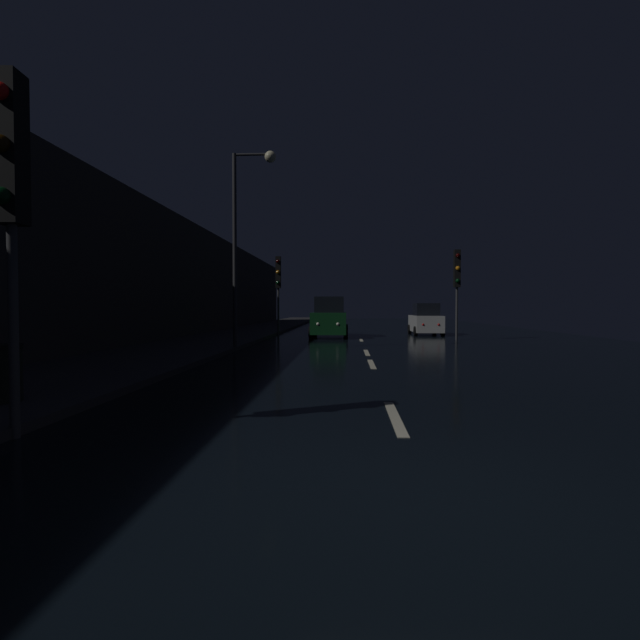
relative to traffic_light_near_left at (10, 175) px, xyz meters
The scene contains 11 objects.
ground 23.67m from the traffic_light_near_left, 77.78° to the left, with size 26.73×84.00×0.02m, color black.
sidewalk_left 23.24m from the traffic_light_near_left, 95.49° to the left, with size 4.40×84.00×0.15m, color #28282B.
building_facade_left 19.99m from the traffic_light_near_left, 103.90° to the left, with size 0.80×63.00×6.47m, color #2D2B28.
lane_centerline 11.48m from the traffic_light_near_left, 63.14° to the left, with size 0.16×19.05×0.01m.
traffic_light_near_left is the anchor object (origin of this frame).
traffic_light_far_right 20.86m from the traffic_light_near_left, 61.89° to the left, with size 0.31×0.46×4.60m.
traffic_light_far_left 22.18m from the traffic_light_near_left, 89.74° to the left, with size 0.32×0.46×4.74m.
streetlamp_overhead 12.27m from the traffic_light_near_left, 88.41° to the left, with size 1.70×0.44×7.66m.
trash_bin_curbside 3.36m from the traffic_light_near_left, 130.47° to the left, with size 0.55×0.55×0.93m.
car_approaching_headlights 20.96m from the traffic_light_near_left, 81.03° to the left, with size 2.08×4.50×2.27m.
car_parked_right_far 24.84m from the traffic_light_near_left, 68.58° to the left, with size 1.76×3.81×1.92m.
Camera 1 is at (-0.73, -4.05, 1.67)m, focal length 26.11 mm.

